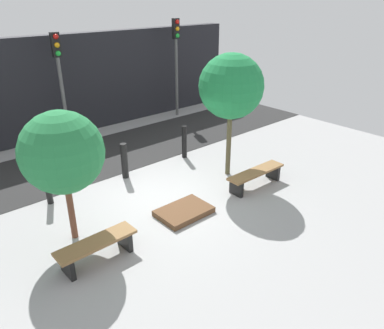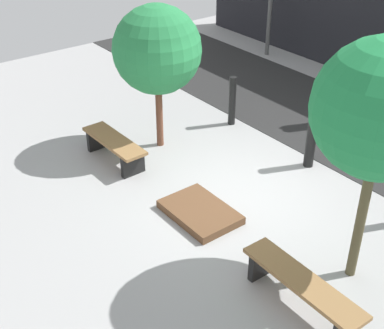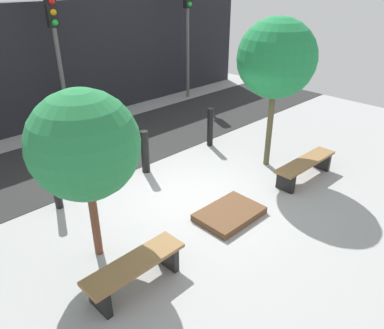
{
  "view_description": "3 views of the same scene",
  "coord_description": "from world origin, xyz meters",
  "px_view_note": "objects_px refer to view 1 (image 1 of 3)",
  "views": [
    {
      "loc": [
        -4.93,
        -6.92,
        4.88
      ],
      "look_at": [
        0.31,
        -0.91,
        1.21
      ],
      "focal_mm": 35.0,
      "sensor_mm": 36.0,
      "label": 1
    },
    {
      "loc": [
        5.58,
        -5.42,
        5.32
      ],
      "look_at": [
        -0.42,
        -0.81,
        0.73
      ],
      "focal_mm": 50.0,
      "sensor_mm": 36.0,
      "label": 2
    },
    {
      "loc": [
        -4.75,
        -4.81,
        4.25
      ],
      "look_at": [
        -0.32,
        -0.24,
        1.0
      ],
      "focal_mm": 35.0,
      "sensor_mm": 36.0,
      "label": 3
    }
  ],
  "objects_px": {
    "bollard_far_left": "(47,184)",
    "traffic_light_mid_west": "(59,69)",
    "planter_bed": "(184,211)",
    "bollard_center": "(184,142)",
    "traffic_light_mid_east": "(176,51)",
    "bollard_left": "(124,161)",
    "bench_right": "(256,175)",
    "tree_behind_right_bench": "(231,87)",
    "bench_left": "(97,247)",
    "tree_behind_left_bench": "(62,153)"
  },
  "relations": [
    {
      "from": "bench_right",
      "to": "tree_behind_right_bench",
      "type": "height_order",
      "value": "tree_behind_right_bench"
    },
    {
      "from": "traffic_light_mid_west",
      "to": "traffic_light_mid_east",
      "type": "height_order",
      "value": "traffic_light_mid_east"
    },
    {
      "from": "traffic_light_mid_east",
      "to": "bollard_left",
      "type": "bearing_deg",
      "value": -143.0
    },
    {
      "from": "bollard_left",
      "to": "bench_left",
      "type": "bearing_deg",
      "value": -130.25
    },
    {
      "from": "tree_behind_right_bench",
      "to": "traffic_light_mid_west",
      "type": "relative_size",
      "value": 0.93
    },
    {
      "from": "bench_left",
      "to": "tree_behind_right_bench",
      "type": "height_order",
      "value": "tree_behind_right_bench"
    },
    {
      "from": "traffic_light_mid_east",
      "to": "bench_left",
      "type": "bearing_deg",
      "value": -138.24
    },
    {
      "from": "bench_right",
      "to": "bollard_left",
      "type": "relative_size",
      "value": 1.8
    },
    {
      "from": "tree_behind_right_bench",
      "to": "planter_bed",
      "type": "bearing_deg",
      "value": -160.32
    },
    {
      "from": "bench_right",
      "to": "bollard_left",
      "type": "distance_m",
      "value": 3.72
    },
    {
      "from": "bollard_center",
      "to": "traffic_light_mid_west",
      "type": "height_order",
      "value": "traffic_light_mid_west"
    },
    {
      "from": "bench_left",
      "to": "tree_behind_left_bench",
      "type": "distance_m",
      "value": 1.98
    },
    {
      "from": "planter_bed",
      "to": "traffic_light_mid_east",
      "type": "height_order",
      "value": "traffic_light_mid_east"
    },
    {
      "from": "tree_behind_right_bench",
      "to": "bollard_left",
      "type": "bearing_deg",
      "value": 143.49
    },
    {
      "from": "planter_bed",
      "to": "bollard_center",
      "type": "xyz_separation_m",
      "value": [
        2.23,
        2.63,
        0.46
      ]
    },
    {
      "from": "tree_behind_left_bench",
      "to": "bollard_center",
      "type": "bearing_deg",
      "value": 20.99
    },
    {
      "from": "bench_left",
      "to": "tree_behind_left_bench",
      "type": "xyz_separation_m",
      "value": [
        0.0,
        1.06,
        1.67
      ]
    },
    {
      "from": "bollard_left",
      "to": "bollard_center",
      "type": "bearing_deg",
      "value": 0.0
    },
    {
      "from": "bollard_far_left",
      "to": "traffic_light_mid_west",
      "type": "distance_m",
      "value": 4.81
    },
    {
      "from": "bollard_far_left",
      "to": "traffic_light_mid_west",
      "type": "xyz_separation_m",
      "value": [
        2.23,
        3.74,
        2.03
      ]
    },
    {
      "from": "bollard_far_left",
      "to": "bollard_left",
      "type": "relative_size",
      "value": 1.05
    },
    {
      "from": "bench_left",
      "to": "bench_right",
      "type": "height_order",
      "value": "bench_right"
    },
    {
      "from": "traffic_light_mid_west",
      "to": "planter_bed",
      "type": "bearing_deg",
      "value": -90.0
    },
    {
      "from": "traffic_light_mid_west",
      "to": "traffic_light_mid_east",
      "type": "distance_m",
      "value": 4.97
    },
    {
      "from": "bollard_left",
      "to": "tree_behind_right_bench",
      "type": "bearing_deg",
      "value": -36.51
    },
    {
      "from": "bench_right",
      "to": "bollard_center",
      "type": "distance_m",
      "value": 2.85
    },
    {
      "from": "bench_left",
      "to": "tree_behind_right_bench",
      "type": "xyz_separation_m",
      "value": [
        4.8,
        1.06,
        2.26
      ]
    },
    {
      "from": "bench_left",
      "to": "bench_right",
      "type": "relative_size",
      "value": 0.87
    },
    {
      "from": "bollard_left",
      "to": "bench_right",
      "type": "bearing_deg",
      "value": -49.75
    },
    {
      "from": "bollard_center",
      "to": "bollard_far_left",
      "type": "bearing_deg",
      "value": 180.0
    },
    {
      "from": "bench_left",
      "to": "bollard_left",
      "type": "height_order",
      "value": "bollard_left"
    },
    {
      "from": "bollard_left",
      "to": "traffic_light_mid_east",
      "type": "distance_m",
      "value": 6.6
    },
    {
      "from": "bench_right",
      "to": "bollard_far_left",
      "type": "height_order",
      "value": "bollard_far_left"
    },
    {
      "from": "planter_bed",
      "to": "traffic_light_mid_east",
      "type": "bearing_deg",
      "value": 52.08
    },
    {
      "from": "bench_left",
      "to": "bench_right",
      "type": "xyz_separation_m",
      "value": [
        4.8,
        -0.0,
        0.01
      ]
    },
    {
      "from": "bench_left",
      "to": "bollard_left",
      "type": "distance_m",
      "value": 3.72
    },
    {
      "from": "planter_bed",
      "to": "traffic_light_mid_west",
      "type": "bearing_deg",
      "value": 90.0
    },
    {
      "from": "planter_bed",
      "to": "bollard_far_left",
      "type": "relative_size",
      "value": 1.17
    },
    {
      "from": "bollard_far_left",
      "to": "traffic_light_mid_east",
      "type": "relative_size",
      "value": 0.28
    },
    {
      "from": "bollard_far_left",
      "to": "bollard_left",
      "type": "height_order",
      "value": "bollard_far_left"
    },
    {
      "from": "tree_behind_right_bench",
      "to": "bollard_far_left",
      "type": "height_order",
      "value": "tree_behind_right_bench"
    },
    {
      "from": "tree_behind_left_bench",
      "to": "planter_bed",
      "type": "bearing_deg",
      "value": -19.68
    },
    {
      "from": "bench_right",
      "to": "traffic_light_mid_west",
      "type": "xyz_separation_m",
      "value": [
        -2.4,
        6.58,
        2.24
      ]
    },
    {
      "from": "tree_behind_left_bench",
      "to": "tree_behind_right_bench",
      "type": "height_order",
      "value": "tree_behind_right_bench"
    },
    {
      "from": "bench_right",
      "to": "planter_bed",
      "type": "distance_m",
      "value": 2.42
    },
    {
      "from": "planter_bed",
      "to": "tree_behind_right_bench",
      "type": "bearing_deg",
      "value": 19.68
    },
    {
      "from": "bench_left",
      "to": "bollard_center",
      "type": "relative_size",
      "value": 1.53
    },
    {
      "from": "bollard_far_left",
      "to": "traffic_light_mid_east",
      "type": "xyz_separation_m",
      "value": [
        7.2,
        3.74,
        2.18
      ]
    },
    {
      "from": "planter_bed",
      "to": "tree_behind_right_bench",
      "type": "height_order",
      "value": "tree_behind_right_bench"
    },
    {
      "from": "traffic_light_mid_west",
      "to": "bollard_far_left",
      "type": "bearing_deg",
      "value": -120.76
    }
  ]
}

